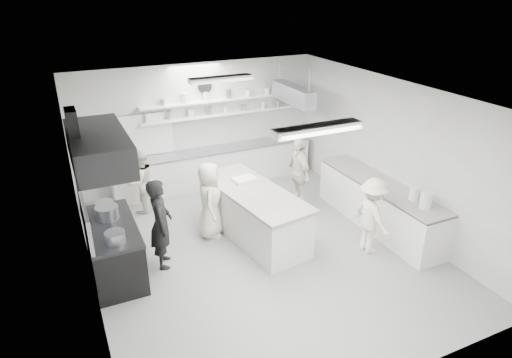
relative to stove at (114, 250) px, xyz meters
name	(u,v)px	position (x,y,z in m)	size (l,w,h in m)	color
floor	(259,250)	(2.60, -0.40, -0.46)	(6.00, 7.00, 0.02)	gray
ceiling	(260,95)	(2.60, -0.40, 2.56)	(6.00, 7.00, 0.02)	white
wall_back	(198,125)	(2.60, 3.10, 1.05)	(6.00, 0.04, 3.00)	silver
wall_front	(390,290)	(2.60, -3.90, 1.05)	(6.00, 0.04, 3.00)	silver
wall_left	(82,211)	(-0.40, -0.40, 1.05)	(0.04, 7.00, 3.00)	silver
wall_right	(392,153)	(5.60, -0.40, 1.05)	(0.04, 7.00, 3.00)	silver
stove	(114,250)	(0.00, 0.00, 0.00)	(0.80, 1.80, 0.90)	black
exhaust_hood	(98,147)	(0.00, 0.00, 1.90)	(0.85, 2.00, 0.50)	black
back_counter	(215,167)	(2.90, 2.80, 0.01)	(5.00, 0.60, 0.92)	white
shelf_lower	(226,113)	(3.30, 2.97, 1.30)	(4.20, 0.26, 0.04)	white
shelf_upper	(226,99)	(3.30, 2.97, 1.65)	(4.20, 0.26, 0.04)	white
pass_through_window	(145,135)	(1.30, 3.08, 1.00)	(1.30, 0.04, 1.00)	black
wall_clock	(204,86)	(2.80, 3.06, 2.00)	(0.32, 0.32, 0.05)	silver
right_counter	(379,205)	(5.25, -0.60, 0.02)	(0.74, 3.30, 0.94)	white
pot_rack	(293,94)	(4.60, 2.00, 1.85)	(0.30, 1.60, 0.40)	#9A9EA8
light_fixture_front	(317,129)	(2.60, -2.20, 2.49)	(1.30, 0.25, 0.10)	white
light_fixture_rear	(221,79)	(2.60, 1.40, 2.49)	(1.30, 0.25, 0.10)	white
prep_island	(254,214)	(2.72, 0.11, 0.03)	(0.97, 2.61, 0.96)	white
stove_pot	(107,214)	(0.00, 0.26, 0.60)	(0.39, 0.39, 0.28)	#9A9EA8
cook_stove	(161,224)	(0.83, -0.11, 0.39)	(0.61, 0.40, 1.68)	black
cook_back	(141,182)	(0.94, 2.10, 0.27)	(0.70, 0.55, 1.45)	silver
cook_island_left	(210,200)	(1.95, 0.51, 0.33)	(0.76, 0.50, 1.56)	silver
cook_island_right	(299,174)	(4.14, 0.82, 0.38)	(0.97, 0.40, 1.65)	silver
cook_right	(372,216)	(4.49, -1.31, 0.30)	(0.96, 0.55, 1.49)	silver
bowl_island_a	(243,179)	(2.78, 0.75, 0.54)	(0.23, 0.23, 0.06)	#9A9EA8
bowl_island_b	(253,195)	(2.64, -0.03, 0.54)	(0.17, 0.17, 0.05)	white
bowl_right	(382,185)	(5.21, -0.67, 0.52)	(0.23, 0.23, 0.06)	white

